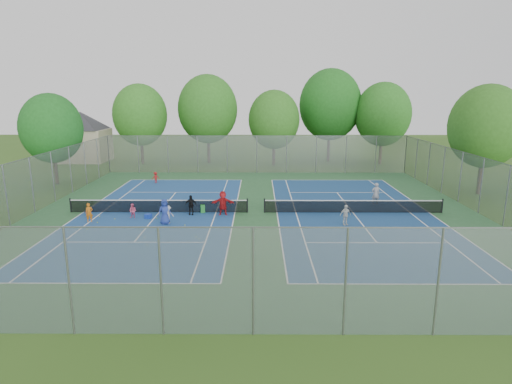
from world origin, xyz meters
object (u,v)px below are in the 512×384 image
net_right (353,207)px  ball_crate (148,216)px  ball_hopper (203,209)px  instructor (376,194)px  net_left (159,206)px

net_right → ball_crate: net_right is taller
ball_hopper → instructor: instructor is taller
net_left → ball_crate: size_ratio=34.63×
net_right → ball_crate: size_ratio=34.63×
net_left → instructor: 16.35m
net_left → net_right: (14.00, 0.00, 0.00)m
net_left → ball_crate: 1.60m
net_right → instructor: bearing=46.1°
net_left → ball_hopper: size_ratio=21.42×
net_left → net_right: size_ratio=1.00×
net_left → net_right: bearing=0.0°
net_left → instructor: instructor is taller
net_right → ball_hopper: bearing=-179.7°
net_right → ball_crate: (-14.40, -1.52, -0.30)m
instructor → ball_crate: bearing=7.8°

